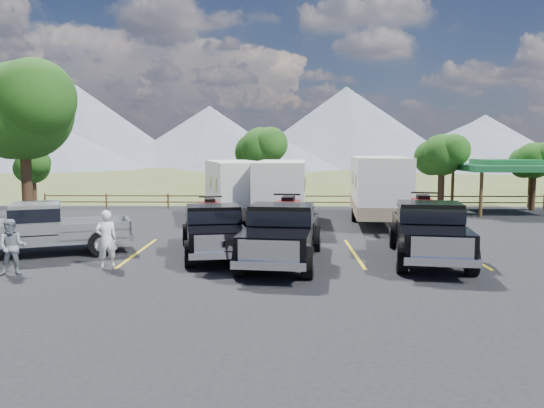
{
  "coord_description": "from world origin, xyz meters",
  "views": [
    {
      "loc": [
        -0.66,
        -15.29,
        3.87
      ],
      "look_at": [
        -1.07,
        6.44,
        1.6
      ],
      "focal_mm": 35.0,
      "sensor_mm": 36.0,
      "label": 1
    }
  ],
  "objects_px": {
    "pavilion": "(508,167)",
    "person_b": "(12,247)",
    "rig_left": "(213,228)",
    "trailer_right": "(378,188)",
    "pickup_silver": "(41,228)",
    "rig_center": "(283,231)",
    "trailer_center": "(282,191)",
    "tree_big_nw": "(23,111)",
    "rig_right": "(428,228)",
    "person_a": "(106,239)",
    "trailer_left": "(234,190)"
  },
  "relations": [
    {
      "from": "tree_big_nw",
      "to": "rig_left",
      "type": "height_order",
      "value": "tree_big_nw"
    },
    {
      "from": "tree_big_nw",
      "to": "trailer_center",
      "type": "bearing_deg",
      "value": 12.3
    },
    {
      "from": "person_a",
      "to": "rig_left",
      "type": "bearing_deg",
      "value": -170.62
    },
    {
      "from": "rig_right",
      "to": "rig_center",
      "type": "bearing_deg",
      "value": -165.24
    },
    {
      "from": "pavilion",
      "to": "rig_center",
      "type": "relative_size",
      "value": 0.9
    },
    {
      "from": "rig_center",
      "to": "trailer_center",
      "type": "relative_size",
      "value": 0.74
    },
    {
      "from": "pavilion",
      "to": "pickup_silver",
      "type": "relative_size",
      "value": 0.93
    },
    {
      "from": "rig_left",
      "to": "rig_right",
      "type": "relative_size",
      "value": 0.91
    },
    {
      "from": "trailer_left",
      "to": "trailer_center",
      "type": "height_order",
      "value": "trailer_center"
    },
    {
      "from": "trailer_right",
      "to": "person_b",
      "type": "bearing_deg",
      "value": -133.4
    },
    {
      "from": "rig_center",
      "to": "trailer_left",
      "type": "bearing_deg",
      "value": 111.1
    },
    {
      "from": "trailer_center",
      "to": "pickup_silver",
      "type": "xyz_separation_m",
      "value": [
        -8.64,
        -8.22,
        -0.69
      ]
    },
    {
      "from": "trailer_center",
      "to": "trailer_right",
      "type": "distance_m",
      "value": 5.02
    },
    {
      "from": "rig_center",
      "to": "trailer_left",
      "type": "height_order",
      "value": "trailer_left"
    },
    {
      "from": "trailer_left",
      "to": "trailer_right",
      "type": "xyz_separation_m",
      "value": [
        7.46,
        -0.15,
        0.12
      ]
    },
    {
      "from": "trailer_right",
      "to": "person_a",
      "type": "relative_size",
      "value": 5.27
    },
    {
      "from": "trailer_left",
      "to": "person_a",
      "type": "relative_size",
      "value": 4.89
    },
    {
      "from": "tree_big_nw",
      "to": "person_a",
      "type": "bearing_deg",
      "value": -50.63
    },
    {
      "from": "pavilion",
      "to": "tree_big_nw",
      "type": "bearing_deg",
      "value": -162.66
    },
    {
      "from": "trailer_left",
      "to": "trailer_center",
      "type": "xyz_separation_m",
      "value": [
        2.47,
        -0.67,
        0.01
      ]
    },
    {
      "from": "rig_left",
      "to": "person_b",
      "type": "relative_size",
      "value": 3.68
    },
    {
      "from": "pavilion",
      "to": "trailer_right",
      "type": "height_order",
      "value": "trailer_right"
    },
    {
      "from": "pavilion",
      "to": "person_b",
      "type": "distance_m",
      "value": 27.51
    },
    {
      "from": "tree_big_nw",
      "to": "pickup_silver",
      "type": "relative_size",
      "value": 1.18
    },
    {
      "from": "rig_center",
      "to": "person_a",
      "type": "distance_m",
      "value": 5.77
    },
    {
      "from": "person_a",
      "to": "person_b",
      "type": "distance_m",
      "value": 2.74
    },
    {
      "from": "rig_left",
      "to": "rig_right",
      "type": "height_order",
      "value": "rig_right"
    },
    {
      "from": "rig_center",
      "to": "trailer_center",
      "type": "bearing_deg",
      "value": 97.05
    },
    {
      "from": "pickup_silver",
      "to": "rig_center",
      "type": "bearing_deg",
      "value": 61.7
    },
    {
      "from": "trailer_right",
      "to": "person_b",
      "type": "xyz_separation_m",
      "value": [
        -13.16,
        -11.74,
        -0.93
      ]
    },
    {
      "from": "rig_center",
      "to": "pavilion",
      "type": "bearing_deg",
      "value": 53.63
    },
    {
      "from": "rig_center",
      "to": "trailer_right",
      "type": "xyz_separation_m",
      "value": [
        4.95,
        9.69,
        0.72
      ]
    },
    {
      "from": "pavilion",
      "to": "rig_center",
      "type": "height_order",
      "value": "pavilion"
    },
    {
      "from": "person_a",
      "to": "rig_right",
      "type": "bearing_deg",
      "value": 161.25
    },
    {
      "from": "pavilion",
      "to": "rig_right",
      "type": "relative_size",
      "value": 0.89
    },
    {
      "from": "trailer_left",
      "to": "pickup_silver",
      "type": "height_order",
      "value": "trailer_left"
    },
    {
      "from": "rig_left",
      "to": "trailer_center",
      "type": "height_order",
      "value": "trailer_center"
    },
    {
      "from": "tree_big_nw",
      "to": "rig_right",
      "type": "xyz_separation_m",
      "value": [
        16.96,
        -6.04,
        -4.47
      ]
    },
    {
      "from": "pavilion",
      "to": "rig_left",
      "type": "bearing_deg",
      "value": -140.67
    },
    {
      "from": "pavilion",
      "to": "person_b",
      "type": "xyz_separation_m",
      "value": [
        -21.84,
        -16.61,
        -1.89
      ]
    },
    {
      "from": "rig_center",
      "to": "person_a",
      "type": "bearing_deg",
      "value": -163.2
    },
    {
      "from": "rig_left",
      "to": "trailer_right",
      "type": "xyz_separation_m",
      "value": [
        7.49,
        8.38,
        0.81
      ]
    },
    {
      "from": "rig_right",
      "to": "trailer_left",
      "type": "relative_size",
      "value": 0.76
    },
    {
      "from": "pavilion",
      "to": "trailer_center",
      "type": "relative_size",
      "value": 0.67
    },
    {
      "from": "tree_big_nw",
      "to": "rig_center",
      "type": "xyz_separation_m",
      "value": [
        11.91,
        -6.59,
        -4.49
      ]
    },
    {
      "from": "trailer_right",
      "to": "person_b",
      "type": "distance_m",
      "value": 17.66
    },
    {
      "from": "pavilion",
      "to": "trailer_center",
      "type": "distance_m",
      "value": 14.74
    },
    {
      "from": "trailer_center",
      "to": "person_a",
      "type": "xyz_separation_m",
      "value": [
        -5.63,
        -10.18,
        -0.74
      ]
    },
    {
      "from": "rig_left",
      "to": "person_a",
      "type": "distance_m",
      "value": 3.9
    },
    {
      "from": "rig_right",
      "to": "person_b",
      "type": "xyz_separation_m",
      "value": [
        -13.26,
        -2.6,
        -0.22
      ]
    }
  ]
}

